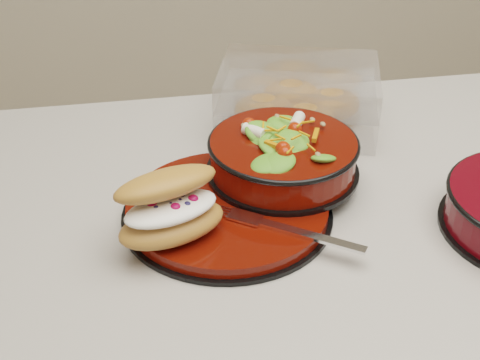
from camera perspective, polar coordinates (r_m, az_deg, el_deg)
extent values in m
cube|color=#AFABA1|center=(0.90, 11.69, -3.20)|extent=(1.24, 0.74, 0.04)
cylinder|color=black|center=(0.85, -1.09, -2.93)|extent=(0.27, 0.27, 0.01)
cylinder|color=#540A02|center=(0.85, -1.10, -2.38)|extent=(0.26, 0.26, 0.01)
torus|color=black|center=(0.84, -0.32, -2.48)|extent=(0.15, 0.15, 0.01)
cylinder|color=black|center=(0.90, 3.63, 0.80)|extent=(0.21, 0.21, 0.01)
cylinder|color=#540A02|center=(0.89, 3.69, 2.16)|extent=(0.19, 0.19, 0.04)
torus|color=black|center=(0.88, 3.73, 3.16)|extent=(0.20, 0.20, 0.01)
ellipsoid|color=#488926|center=(0.89, 3.71, 2.77)|extent=(0.17, 0.17, 0.07)
sphere|color=#BA1A07|center=(0.88, 6.38, 5.14)|extent=(0.02, 0.02, 0.02)
sphere|color=#BA1A07|center=(0.90, 3.21, 6.13)|extent=(0.02, 0.02, 0.02)
sphere|color=#BA1A07|center=(0.86, 1.17, 4.73)|extent=(0.02, 0.02, 0.02)
sphere|color=#BA1A07|center=(0.83, 4.44, 3.65)|extent=(0.02, 0.02, 0.02)
cylinder|color=silver|center=(0.90, 4.95, 6.07)|extent=(0.03, 0.04, 0.02)
cylinder|color=silver|center=(0.88, 1.24, 5.24)|extent=(0.04, 0.03, 0.02)
cube|color=orange|center=(0.84, 3.03, 4.05)|extent=(0.03, 0.03, 0.01)
cube|color=orange|center=(0.87, 6.54, 4.92)|extent=(0.03, 0.02, 0.01)
ellipsoid|color=#C47B3C|center=(0.78, -5.83, -3.76)|extent=(0.15, 0.11, 0.04)
ellipsoid|color=white|center=(0.77, -5.92, -2.43)|extent=(0.13, 0.09, 0.02)
ellipsoid|color=#C47B3C|center=(0.77, -6.13, -0.31)|extent=(0.14, 0.10, 0.03)
sphere|color=#B40C38|center=(0.77, -7.47, -2.21)|extent=(0.01, 0.01, 0.01)
sphere|color=#B40C38|center=(0.76, -5.53, -2.43)|extent=(0.01, 0.01, 0.01)
sphere|color=#B40C38|center=(0.77, -4.04, -1.72)|extent=(0.01, 0.01, 0.01)
sphere|color=#B40C38|center=(0.77, -6.70, -1.66)|extent=(0.01, 0.01, 0.01)
sphere|color=#191947|center=(0.77, -6.53, -1.88)|extent=(0.01, 0.01, 0.01)
sphere|color=#191947|center=(0.77, -5.13, -1.90)|extent=(0.01, 0.01, 0.01)
sphere|color=#191947|center=(0.76, -5.92, -2.22)|extent=(0.01, 0.01, 0.01)
sphere|color=#191947|center=(0.76, -4.51, -2.16)|extent=(0.01, 0.01, 0.01)
sphere|color=#191947|center=(0.76, -7.15, -2.50)|extent=(0.01, 0.01, 0.01)
sphere|color=#191947|center=(0.77, -4.91, -1.56)|extent=(0.01, 0.01, 0.01)
cube|color=silver|center=(0.79, 5.99, -4.73)|extent=(0.12, 0.09, 0.00)
cube|color=silver|center=(0.82, 0.44, -3.20)|extent=(0.05, 0.04, 0.00)
cube|color=white|center=(1.06, 4.91, 6.03)|extent=(0.28, 0.24, 0.05)
cube|color=white|center=(1.04, 5.04, 8.36)|extent=(0.28, 0.24, 0.04)
ellipsoid|color=#C47B3C|center=(1.05, 2.00, 6.00)|extent=(0.09, 0.08, 0.05)
ellipsoid|color=#C47B3C|center=(1.07, 7.77, 6.42)|extent=(0.09, 0.08, 0.05)
ellipsoid|color=#C47B3C|center=(1.10, 4.36, 7.24)|extent=(0.09, 0.08, 0.05)
ellipsoid|color=#C47B3C|center=(1.02, 5.53, 5.12)|extent=(0.09, 0.08, 0.05)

